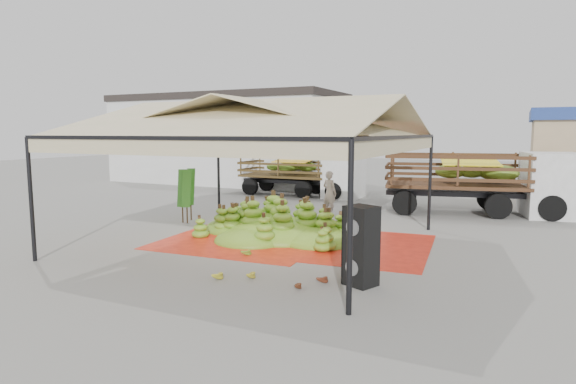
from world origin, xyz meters
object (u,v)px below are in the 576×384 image
at_px(banana_heap, 278,218).
at_px(vendor, 330,193).
at_px(truck_right, 487,176).
at_px(speaker_stack, 361,246).
at_px(truck_left, 306,170).

bearing_deg(banana_heap, vendor, 89.83).
bearing_deg(truck_right, vendor, -164.07).
relative_size(speaker_stack, truck_left, 0.27).
distance_m(banana_heap, truck_left, 9.54).
bearing_deg(banana_heap, truck_right, 52.87).
xyz_separation_m(truck_left, truck_right, (8.37, -1.97, 0.18)).
height_order(speaker_stack, vendor, vendor).
distance_m(speaker_stack, truck_left, 14.08).
bearing_deg(truck_left, banana_heap, -72.50).
height_order(banana_heap, vendor, vendor).
height_order(banana_heap, truck_right, truck_right).
height_order(truck_left, truck_right, truck_right).
bearing_deg(vendor, truck_left, -38.14).
bearing_deg(truck_left, truck_right, -14.36).
xyz_separation_m(banana_heap, vendor, (0.01, 4.28, 0.26)).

